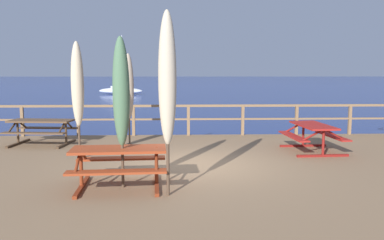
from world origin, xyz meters
TOP-DOWN VIEW (x-y plane):
  - ground_plane at (0.00, 0.00)m, footprint 600.00×600.00m
  - wooden_deck at (0.00, 0.00)m, footprint 15.68×9.16m
  - railing_waterside_far at (0.00, 4.43)m, footprint 15.48×0.10m
  - picnic_table_mid_left at (-4.55, 2.81)m, footprint 2.00×1.57m
  - picnic_table_back_left at (-1.49, -1.80)m, footprint 1.88×1.51m
  - picnic_table_front_right at (3.41, 1.48)m, footprint 1.49×1.86m
  - patio_umbrella_short_front at (-1.42, -1.82)m, footprint 0.32×0.32m
  - patio_umbrella_tall_back_left at (-1.87, 2.86)m, footprint 0.32×0.32m
  - patio_umbrella_tall_back_right at (-2.89, 0.79)m, footprint 0.32×0.32m
  - patio_umbrella_tall_mid_left at (-0.53, -2.34)m, footprint 0.32×0.32m
  - sailboat_distant at (-8.03, 42.82)m, footprint 6.22×2.88m

SIDE VIEW (x-z plane):
  - ground_plane at x=0.00m, z-range 0.00..0.00m
  - wooden_deck at x=0.00m, z-range 0.00..0.64m
  - sailboat_distant at x=-8.03m, z-range -3.35..4.37m
  - picnic_table_front_right at x=3.41m, z-range 0.81..1.59m
  - picnic_table_back_left at x=-1.49m, z-range 0.81..1.59m
  - picnic_table_mid_left at x=-4.55m, z-range 0.81..1.59m
  - railing_waterside_far at x=0.00m, z-range 0.85..1.94m
  - patio_umbrella_tall_back_left at x=-1.87m, z-range 1.02..3.81m
  - patio_umbrella_short_front at x=-1.42m, z-range 1.03..3.91m
  - patio_umbrella_tall_back_right at x=-2.89m, z-range 1.05..4.03m
  - patio_umbrella_tall_mid_left at x=-0.53m, z-range 1.09..4.36m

